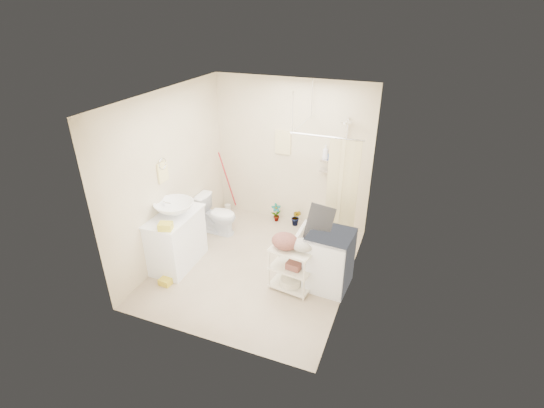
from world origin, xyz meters
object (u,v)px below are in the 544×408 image
(vanity, at_px, (177,240))
(laundry_rack, at_px, (291,265))
(toilet, at_px, (217,214))
(washing_machine, at_px, (329,260))

(vanity, relative_size, laundry_rack, 1.22)
(toilet, distance_m, laundry_rack, 1.98)
(vanity, height_order, washing_machine, washing_machine)
(vanity, xyz_separation_m, washing_machine, (2.30, 0.33, 0.00))
(toilet, xyz_separation_m, washing_machine, (2.18, -0.74, 0.08))
(washing_machine, relative_size, laundry_rack, 1.08)
(vanity, xyz_separation_m, toilet, (0.12, 1.07, -0.08))
(vanity, bearing_deg, laundry_rack, 0.29)
(toilet, bearing_deg, vanity, 174.48)
(washing_machine, bearing_deg, toilet, 165.31)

